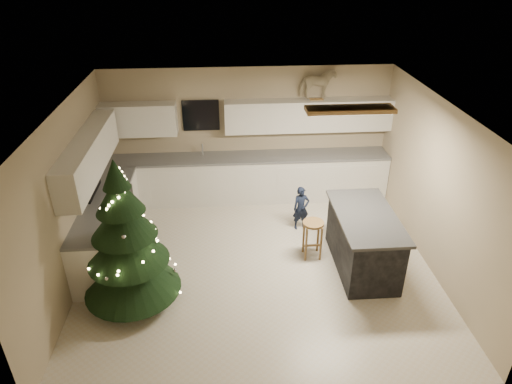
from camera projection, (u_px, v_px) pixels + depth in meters
ground_plane at (258, 264)px, 7.41m from camera, size 5.50×5.50×0.00m
room_shell at (259, 167)px, 6.58m from camera, size 5.52×5.02×2.61m
cabinetry at (202, 179)px, 8.43m from camera, size 5.50×3.20×2.00m
island at (363, 241)px, 7.16m from camera, size 0.90×1.70×0.95m
bar_stool at (313, 231)px, 7.39m from camera, size 0.34×0.34×0.66m
christmas_tree at (127, 247)px, 6.24m from camera, size 1.41×1.36×2.25m
toddler at (301, 208)px, 8.17m from camera, size 0.33×0.25×0.82m
rocking_horse at (317, 84)px, 8.43m from camera, size 0.69×0.38×0.58m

